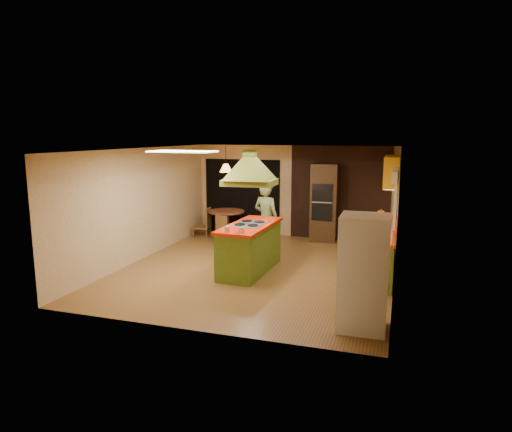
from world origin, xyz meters
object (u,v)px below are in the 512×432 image
(kitchen_island, at_px, (250,248))
(man, at_px, (266,219))
(refrigerator, at_px, (363,273))
(dining_table, at_px, (227,219))
(canister_large, at_px, (381,216))
(wall_oven, at_px, (324,203))

(kitchen_island, bearing_deg, man, 94.31)
(refrigerator, xyz_separation_m, dining_table, (-4.06, 4.98, -0.32))
(kitchen_island, height_order, canister_large, canister_large)
(man, bearing_deg, dining_table, -26.92)
(wall_oven, xyz_separation_m, canister_large, (1.52, -1.58, 0.01))
(kitchen_island, xyz_separation_m, wall_oven, (0.98, 3.19, 0.52))
(man, height_order, canister_large, man)
(kitchen_island, relative_size, wall_oven, 0.99)
(man, xyz_separation_m, dining_table, (-1.56, 1.45, -0.34))
(kitchen_island, relative_size, canister_large, 9.47)
(dining_table, height_order, canister_large, canister_large)
(man, relative_size, dining_table, 1.74)
(refrigerator, bearing_deg, dining_table, 128.48)
(dining_table, distance_m, canister_large, 4.32)
(man, xyz_separation_m, wall_oven, (1.03, 1.85, 0.16))
(wall_oven, bearing_deg, man, -123.15)
(kitchen_island, bearing_deg, dining_table, 122.14)
(wall_oven, relative_size, canister_large, 9.57)
(dining_table, bearing_deg, refrigerator, -50.77)
(wall_oven, relative_size, dining_table, 2.07)
(man, xyz_separation_m, canister_large, (2.56, 0.27, 0.17))
(refrigerator, height_order, wall_oven, wall_oven)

